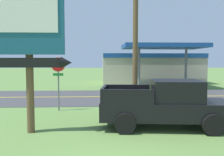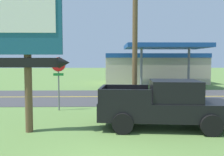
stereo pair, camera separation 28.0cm
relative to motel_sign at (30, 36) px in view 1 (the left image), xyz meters
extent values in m
cube|color=#3D3D3F|center=(3.23, 9.19, -3.66)|extent=(140.00, 8.00, 0.02)
cube|color=gold|center=(3.23, 9.19, -3.64)|extent=(126.00, 0.20, 0.01)
cylinder|color=brown|center=(-0.06, 0.14, -0.86)|extent=(0.28, 0.28, 5.62)
cube|color=#19516B|center=(-0.06, -0.04, 0.48)|extent=(2.70, 0.16, 2.34)
cube|color=white|center=(-0.06, -0.13, 0.76)|extent=(2.27, 0.03, 1.31)
cube|color=black|center=(-0.06, -0.04, -0.99)|extent=(2.43, 0.12, 0.36)
cone|color=black|center=(1.35, -0.04, -0.99)|extent=(0.40, 0.44, 0.44)
cylinder|color=slate|center=(0.28, 4.24, -2.57)|extent=(0.08, 0.08, 2.20)
cylinder|color=red|center=(0.28, 4.21, -1.12)|extent=(0.76, 0.03, 0.76)
cylinder|color=white|center=(0.28, 4.23, -1.12)|extent=(0.80, 0.01, 0.80)
cube|color=#19722D|center=(0.28, 4.21, -1.67)|extent=(0.56, 0.03, 0.14)
cylinder|color=brown|center=(4.36, 3.08, 1.29)|extent=(0.26, 0.26, 9.91)
cube|color=beige|center=(8.83, 21.14, -1.87)|extent=(12.00, 6.00, 3.60)
cube|color=#19478C|center=(8.83, 18.09, -0.32)|extent=(12.00, 0.12, 0.50)
cube|color=#19478C|center=(8.83, 15.14, 0.53)|extent=(8.00, 5.00, 0.40)
cylinder|color=slate|center=(6.43, 15.14, -1.57)|extent=(0.24, 0.24, 4.20)
cylinder|color=slate|center=(11.23, 15.14, -1.57)|extent=(0.24, 0.24, 4.20)
cube|color=black|center=(5.24, 0.57, -2.91)|extent=(5.37, 2.48, 0.72)
cube|color=black|center=(5.69, 0.53, -2.13)|extent=(2.07, 1.99, 0.84)
cube|color=#28333D|center=(6.57, 0.44, -2.13)|extent=(0.27, 1.66, 0.71)
cube|color=black|center=(3.82, 1.65, -2.27)|extent=(1.95, 0.32, 0.56)
cube|color=black|center=(3.63, -0.18, -2.27)|extent=(1.95, 0.32, 0.56)
cube|color=black|center=(2.75, 0.83, -2.27)|extent=(0.31, 1.88, 0.56)
cylinder|color=black|center=(6.95, 1.38, -3.27)|extent=(0.82, 0.36, 0.80)
cylinder|color=black|center=(6.74, -0.57, -3.27)|extent=(0.82, 0.36, 0.80)
cylinder|color=black|center=(3.74, 1.71, -3.27)|extent=(0.82, 0.36, 0.80)
cylinder|color=black|center=(3.54, -0.24, -3.27)|extent=(0.82, 0.36, 0.80)
camera|label=1|loc=(2.65, -9.16, -0.92)|focal=38.95mm
camera|label=2|loc=(2.93, -9.17, -0.92)|focal=38.95mm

